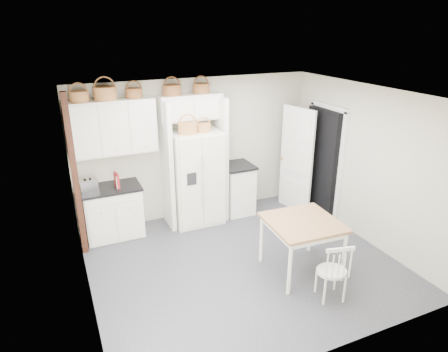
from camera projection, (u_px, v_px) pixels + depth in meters
name	position (u px, v px, depth m)	size (l,w,h in m)	color
floor	(243.00, 263.00, 6.22)	(4.50, 4.50, 0.00)	#323236
ceiling	(246.00, 95.00, 5.29)	(4.50, 4.50, 0.00)	white
wall_back	(196.00, 149.00, 7.46)	(4.50, 4.50, 0.00)	beige
wall_left	(80.00, 214.00, 4.90)	(4.00, 4.00, 0.00)	beige
wall_right	(365.00, 165.00, 6.61)	(4.00, 4.00, 0.00)	beige
refrigerator	(196.00, 177.00, 7.26)	(0.90, 0.72, 1.73)	white
base_cab_left	(113.00, 212.00, 6.88)	(0.95, 0.60, 0.88)	white
base_cab_right	(237.00, 189.00, 7.77)	(0.53, 0.64, 0.94)	white
dining_table	(301.00, 246.00, 5.89)	(0.99, 0.99, 0.83)	#915D3E
windsor_chair	(332.00, 271.00, 5.30)	(0.40, 0.37, 0.82)	white
counter_left	(110.00, 188.00, 6.72)	(0.99, 0.64, 0.04)	black
counter_right	(237.00, 166.00, 7.59)	(0.57, 0.68, 0.04)	black
toaster	(88.00, 185.00, 6.52)	(0.29, 0.17, 0.20)	silver
cookbook_red	(117.00, 180.00, 6.64)	(0.04, 0.17, 0.26)	maroon
cookbook_cream	(117.00, 182.00, 6.65)	(0.03, 0.14, 0.21)	white
basket_upper_a	(79.00, 97.00, 6.16)	(0.29, 0.29, 0.17)	#A26737
basket_upper_b	(105.00, 93.00, 6.31)	(0.36, 0.36, 0.21)	#A26737
basket_upper_c	(134.00, 93.00, 6.49)	(0.27, 0.27, 0.16)	brown
basket_bridge_a	(172.00, 90.00, 6.73)	(0.31, 0.31, 0.17)	brown
basket_bridge_b	(201.00, 88.00, 6.93)	(0.29, 0.29, 0.17)	brown
basket_fridge_a	(188.00, 128.00, 6.78)	(0.33, 0.33, 0.18)	#A26737
basket_fridge_b	(204.00, 128.00, 6.89)	(0.26, 0.26, 0.14)	#A26737
upper_cabinet	(113.00, 127.00, 6.53)	(1.40, 0.34, 0.90)	white
bridge_cabinet	(190.00, 107.00, 6.96)	(1.12, 0.34, 0.45)	white
fridge_panel_left	(167.00, 166.00, 7.01)	(0.08, 0.60, 2.30)	white
fridge_panel_right	(220.00, 158.00, 7.39)	(0.08, 0.60, 2.30)	white
trim_post	(75.00, 177.00, 6.07)	(0.09, 0.09, 2.60)	black
doorway_void	(322.00, 163.00, 7.52)	(0.18, 0.85, 2.05)	black
door_slab	(296.00, 160.00, 7.67)	(0.80, 0.04, 2.05)	white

